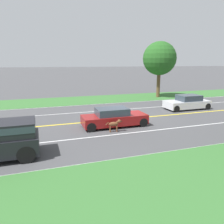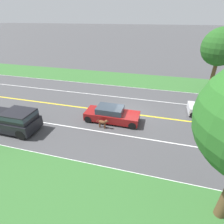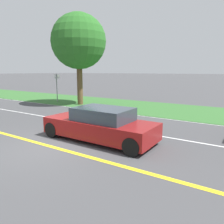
# 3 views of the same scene
# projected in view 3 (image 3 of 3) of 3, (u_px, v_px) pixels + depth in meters

# --- Properties ---
(ground_plane) EXTENTS (400.00, 400.00, 0.00)m
(ground_plane) POSITION_uv_depth(u_px,v_px,m) (50.00, 146.00, 8.17)
(ground_plane) COLOR #424244
(centre_divider_line) EXTENTS (0.18, 160.00, 0.01)m
(centre_divider_line) POSITION_uv_depth(u_px,v_px,m) (50.00, 146.00, 8.17)
(centre_divider_line) COLOR yellow
(centre_divider_line) RESTS_ON ground
(lane_edge_line_right) EXTENTS (0.14, 160.00, 0.01)m
(lane_edge_line_right) POSITION_uv_depth(u_px,v_px,m) (136.00, 115.00, 13.92)
(lane_edge_line_right) COLOR white
(lane_edge_line_right) RESTS_ON ground
(lane_dash_same_dir) EXTENTS (0.10, 160.00, 0.01)m
(lane_dash_same_dir) POSITION_uv_depth(u_px,v_px,m) (104.00, 127.00, 11.04)
(lane_dash_same_dir) COLOR white
(lane_dash_same_dir) RESTS_ON ground
(grass_verge_right) EXTENTS (6.00, 160.00, 0.03)m
(grass_verge_right) POSITION_uv_depth(u_px,v_px,m) (154.00, 108.00, 16.38)
(grass_verge_right) COLOR #33662D
(grass_verge_right) RESTS_ON ground
(ego_car) EXTENTS (1.83, 4.67, 1.35)m
(ego_car) POSITION_uv_depth(u_px,v_px,m) (100.00, 125.00, 8.80)
(ego_car) COLOR maroon
(ego_car) RESTS_ON ground
(dog) EXTENTS (0.31, 1.14, 0.85)m
(dog) POSITION_uv_depth(u_px,v_px,m) (124.00, 122.00, 9.65)
(dog) COLOR brown
(dog) RESTS_ON ground
(roadside_tree_right_near) EXTENTS (4.36, 4.36, 7.26)m
(roadside_tree_right_near) POSITION_uv_depth(u_px,v_px,m) (79.00, 42.00, 17.28)
(roadside_tree_right_near) COLOR brown
(roadside_tree_right_near) RESTS_ON ground
(street_sign) EXTENTS (0.11, 0.64, 2.52)m
(street_sign) POSITION_uv_depth(u_px,v_px,m) (57.00, 84.00, 19.39)
(street_sign) COLOR gray
(street_sign) RESTS_ON ground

